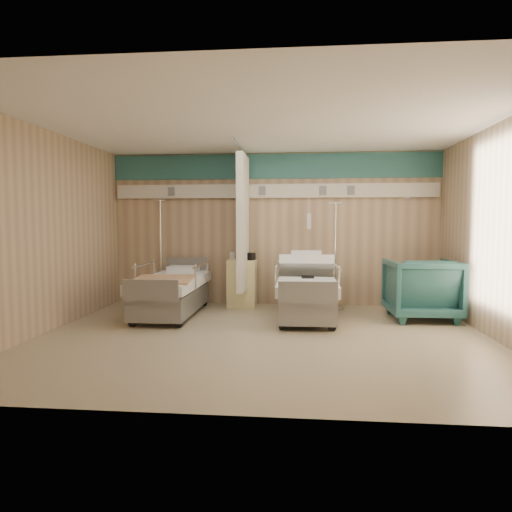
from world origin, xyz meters
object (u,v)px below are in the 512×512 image
Objects in this scene: bedside_cabinet at (242,283)px; visitor_armchair at (421,289)px; iv_stand_right at (335,288)px; bed_left at (172,296)px; bed_right at (306,298)px; iv_stand_left at (161,283)px.

visitor_armchair reaches higher than bedside_cabinet.
iv_stand_right reaches higher than visitor_armchair.
bed_left is 1.16× the size of iv_stand_right.
iv_stand_right is at bearing 15.42° from bed_left.
iv_stand_right is at bearing 56.12° from bed_right.
bed_right and bed_left have the same top height.
bedside_cabinet is at bearing 141.95° from bed_right.
bed_right is 0.90m from iv_stand_right.
visitor_armchair is at bearing 2.28° from bed_right.
iv_stand_right is (2.70, 0.74, 0.07)m from bed_left.
visitor_armchair is 0.57× the size of iv_stand_right.
bed_left is 2.05× the size of visitor_armchair.
iv_stand_left reaches higher than bed_left.
iv_stand_right reaches higher than bed_left.
bedside_cabinet is (-1.15, 0.90, 0.11)m from bed_right.
iv_stand_left is at bearing 177.01° from bedside_cabinet.
bed_left is 1.09m from iv_stand_left.
visitor_armchair reaches higher than bed_left.
bedside_cabinet is 0.80× the size of visitor_armchair.
iv_stand_left reaches higher than visitor_armchair.
iv_stand_left is at bearing 159.91° from bed_right.
bedside_cabinet is 1.53m from iv_stand_left.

